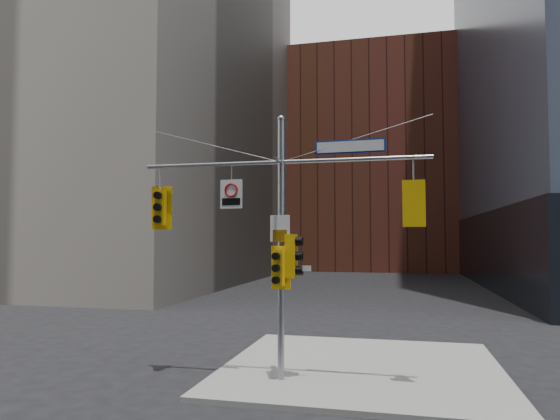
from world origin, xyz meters
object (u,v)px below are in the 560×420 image
at_px(traffic_light_east_arm, 414,204).
at_px(street_sign_blade, 350,146).
at_px(traffic_light_west_arm, 160,208).
at_px(traffic_light_pole_front, 279,268).
at_px(regulatory_sign_arm, 231,193).
at_px(signal_assembly, 281,220).
at_px(traffic_light_pole_side, 293,256).

bearing_deg(traffic_light_east_arm, street_sign_blade, 0.61).
xyz_separation_m(traffic_light_west_arm, street_sign_blade, (5.49, -0.01, 1.55)).
xyz_separation_m(traffic_light_pole_front, regulatory_sign_arm, (-1.42, 0.25, 2.04)).
xyz_separation_m(signal_assembly, traffic_light_east_arm, (3.50, 0.00, 0.38)).
bearing_deg(regulatory_sign_arm, signal_assembly, 3.73).
relative_size(traffic_light_east_arm, traffic_light_pole_front, 1.03).
height_order(traffic_light_west_arm, traffic_light_east_arm, traffic_light_west_arm).
distance_m(traffic_light_east_arm, street_sign_blade, 2.24).
relative_size(traffic_light_pole_side, traffic_light_pole_front, 1.01).
distance_m(signal_assembly, traffic_light_pole_front, 1.31).
relative_size(traffic_light_east_arm, traffic_light_pole_side, 1.02).
bearing_deg(regulatory_sign_arm, traffic_light_west_arm, -177.96).
relative_size(signal_assembly, regulatory_sign_arm, 9.88).
height_order(street_sign_blade, regulatory_sign_arm, street_sign_blade).
bearing_deg(signal_assembly, traffic_light_west_arm, 179.79).
bearing_deg(street_sign_blade, traffic_light_pole_side, -177.97).
bearing_deg(traffic_light_pole_side, traffic_light_pole_front, 131.15).
bearing_deg(traffic_light_west_arm, regulatory_sign_arm, -8.52).
relative_size(signal_assembly, traffic_light_pole_front, 6.90).
height_order(traffic_light_pole_side, traffic_light_pole_front, traffic_light_pole_side).
bearing_deg(traffic_light_pole_front, street_sign_blade, 17.89).
bearing_deg(traffic_light_pole_side, traffic_light_east_arm, -88.69).
xyz_separation_m(traffic_light_pole_front, street_sign_blade, (1.88, 0.27, 3.22)).
relative_size(traffic_light_west_arm, traffic_light_pole_side, 1.08).
relative_size(traffic_light_pole_front, street_sign_blade, 0.61).
distance_m(signal_assembly, traffic_light_west_arm, 3.62).
height_order(traffic_light_pole_side, street_sign_blade, street_sign_blade).
xyz_separation_m(traffic_light_pole_side, regulatory_sign_arm, (-1.75, -0.03, 1.74)).
xyz_separation_m(signal_assembly, traffic_light_pole_front, (0.00, -0.27, -1.28)).
bearing_deg(signal_assembly, street_sign_blade, 0.10).
bearing_deg(traffic_light_east_arm, regulatory_sign_arm, 0.93).
relative_size(signal_assembly, traffic_light_west_arm, 6.32).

